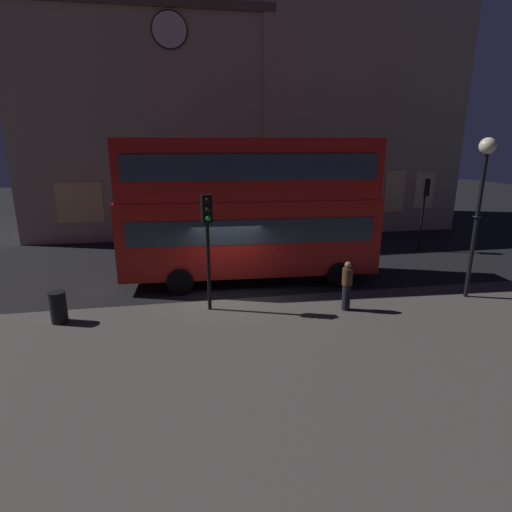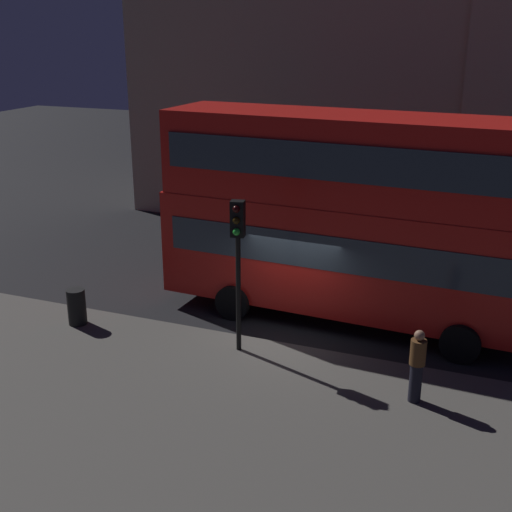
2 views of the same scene
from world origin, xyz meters
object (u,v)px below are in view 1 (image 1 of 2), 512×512
(traffic_light_near_kerb, at_px, (207,228))
(pedestrian, at_px, (347,285))
(traffic_light_far_side, at_px, (424,199))
(street_lamp, at_px, (483,180))
(double_decker_bus, at_px, (249,204))
(litter_bin, at_px, (58,307))

(traffic_light_near_kerb, relative_size, pedestrian, 2.29)
(traffic_light_near_kerb, bearing_deg, pedestrian, -20.75)
(traffic_light_far_side, xyz_separation_m, street_lamp, (-2.04, -6.42, 1.56))
(traffic_light_near_kerb, bearing_deg, street_lamp, -13.06)
(double_decker_bus, height_order, litter_bin, double_decker_bus)
(double_decker_bus, bearing_deg, litter_bin, -150.94)
(double_decker_bus, bearing_deg, traffic_light_far_side, 20.83)
(double_decker_bus, xyz_separation_m, traffic_light_far_side, (9.26, 3.02, -0.44))
(double_decker_bus, height_order, pedestrian, double_decker_bus)
(traffic_light_far_side, distance_m, pedestrian, 9.68)
(traffic_light_near_kerb, xyz_separation_m, street_lamp, (9.02, -0.43, 1.38))
(traffic_light_near_kerb, relative_size, traffic_light_far_side, 1.02)
(street_lamp, bearing_deg, litter_bin, 178.92)
(double_decker_bus, relative_size, pedestrian, 6.11)
(litter_bin, bearing_deg, double_decker_bus, 26.29)
(traffic_light_far_side, relative_size, litter_bin, 3.77)
(street_lamp, distance_m, litter_bin, 14.06)
(traffic_light_far_side, bearing_deg, traffic_light_near_kerb, 20.78)
(traffic_light_far_side, distance_m, street_lamp, 6.91)
(traffic_light_far_side, xyz_separation_m, pedestrian, (-6.69, -6.79, -1.68))
(double_decker_bus, height_order, traffic_light_near_kerb, double_decker_bus)
(street_lamp, height_order, litter_bin, street_lamp)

